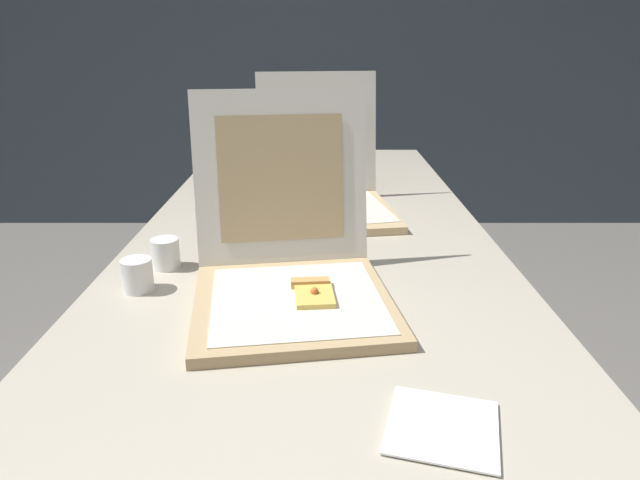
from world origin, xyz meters
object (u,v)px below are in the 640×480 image
(pizza_box_front, at_px, (291,272))
(napkin_pile, at_px, (443,426))
(pizza_box_middle, at_px, (325,193))
(cup_white_near_left, at_px, (137,275))
(cup_white_near_center, at_px, (166,253))
(table, at_px, (313,253))

(pizza_box_front, xyz_separation_m, napkin_pile, (0.23, -0.40, -0.05))
(pizza_box_middle, bearing_deg, cup_white_near_left, -133.39)
(pizza_box_front, height_order, napkin_pile, pizza_box_front)
(pizza_box_front, height_order, cup_white_near_center, pizza_box_front)
(pizza_box_middle, distance_m, cup_white_near_center, 0.57)
(cup_white_near_left, relative_size, napkin_pile, 0.38)
(cup_white_near_left, bearing_deg, table, 41.82)
(cup_white_near_left, bearing_deg, pizza_box_front, -6.23)
(pizza_box_front, xyz_separation_m, cup_white_near_left, (-0.32, 0.04, -0.02))
(pizza_box_middle, relative_size, cup_white_near_center, 6.98)
(pizza_box_middle, bearing_deg, napkin_pile, -89.20)
(table, height_order, cup_white_near_left, cup_white_near_left)
(cup_white_near_center, bearing_deg, pizza_box_front, -27.98)
(pizza_box_front, bearing_deg, cup_white_near_left, 165.44)
(table, xyz_separation_m, cup_white_near_center, (-0.33, -0.20, 0.08))
(table, xyz_separation_m, napkin_pile, (0.19, -0.76, 0.05))
(table, bearing_deg, cup_white_near_center, -148.96)
(table, relative_size, napkin_pile, 13.34)
(table, bearing_deg, pizza_box_middle, 81.44)
(table, distance_m, napkin_pile, 0.78)
(napkin_pile, bearing_deg, table, 103.91)
(cup_white_near_center, bearing_deg, table, 31.04)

